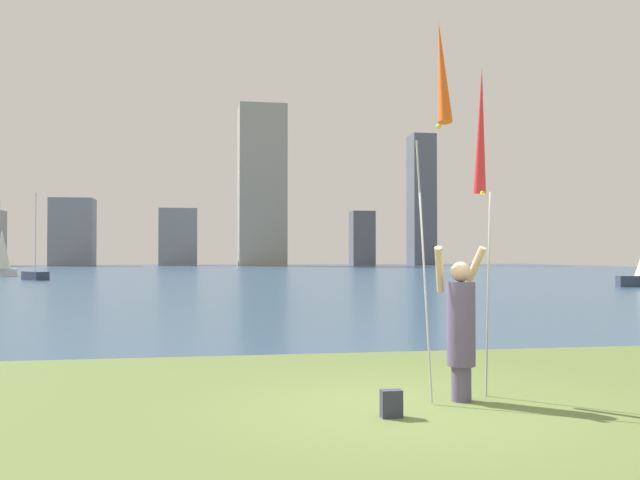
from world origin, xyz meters
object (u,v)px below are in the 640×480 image
Objects in this scene: person at (461,324)px; kite_flag_left at (441,82)px; kite_flag_right at (481,136)px; sailboat_2 at (1,253)px; sailboat_4 at (35,275)px; bag at (391,404)px.

person is 2.83m from kite_flag_left.
kite_flag_right is at bearing 55.65° from person.
kite_flag_right is (0.81, 0.81, -0.44)m from kite_flag_left.
sailboat_4 is (4.59, -8.89, -1.49)m from sailboat_2.
person is at bearing -140.57° from kite_flag_right.
sailboat_2 reaches higher than sailboat_4.
sailboat_2 is (-18.55, 51.92, -1.82)m from kite_flag_left.
kite_flag_left is at bearing 16.42° from bag.
bag is at bearing -145.42° from kite_flag_right.
person is 2.38m from kite_flag_right.
kite_flag_right is (0.41, 0.34, 2.32)m from person.
sailboat_4 is (-14.37, 42.55, -0.56)m from person.
person is 0.42× the size of kite_flag_left.
sailboat_4 is (-13.96, 43.03, -3.31)m from kite_flag_left.
bag is 55.12m from sailboat_2.
kite_flag_right is at bearing -70.71° from sailboat_4.
person reaches higher than bag.
kite_flag_right is 3.55m from bag.
person is 0.31× the size of sailboat_4.
person is 6.31× the size of bag.
kite_flag_right is at bearing -69.24° from sailboat_2.
bag is (-1.45, -1.00, -3.08)m from kite_flag_right.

